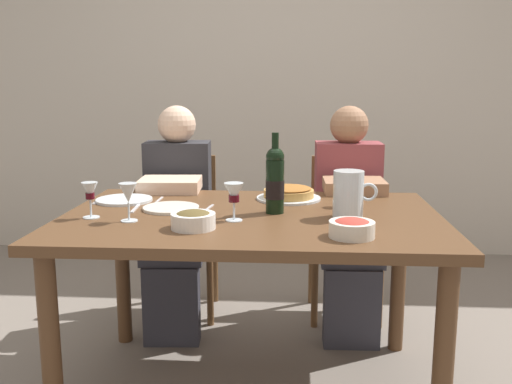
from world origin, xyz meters
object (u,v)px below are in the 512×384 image
object	(u,v)px
water_pitcher	(348,197)
chair_right	(344,225)
chair_left	(183,223)
salad_bowl	(352,227)
dining_table	(252,237)
olive_bowl	(193,219)
wine_glass_centre	(234,194)
wine_glass_left_diner	(354,181)
wine_glass_right_diner	(90,193)
diner_right	(349,213)
dinner_plate_right_setting	(124,200)
dinner_plate_left_setting	(171,208)
baked_tart	(289,193)
diner_left	(176,212)
wine_glass_spare	(128,194)
wine_bottle	(275,180)

from	to	relation	value
water_pitcher	chair_right	world-z (taller)	water_pitcher
chair_left	salad_bowl	bearing A→B (deg)	120.78
dining_table	olive_bowl	xyz separation A→B (m)	(-0.19, -0.24, 0.13)
water_pitcher	wine_glass_centre	world-z (taller)	water_pitcher
wine_glass_left_diner	wine_glass_right_diner	bearing A→B (deg)	-164.07
olive_bowl	diner_right	bearing A→B (deg)	54.67
chair_left	wine_glass_centre	bearing A→B (deg)	108.19
dinner_plate_right_setting	chair_left	xyz separation A→B (m)	(0.13, 0.66, -0.27)
wine_glass_left_diner	dinner_plate_left_setting	xyz separation A→B (m)	(-0.76, -0.13, -0.10)
baked_tart	chair_right	size ratio (longest dim) A/B	0.33
chair_right	wine_glass_right_diner	bearing A→B (deg)	42.31
salad_bowl	wine_glass_right_diner	size ratio (longest dim) A/B	1.12
water_pitcher	chair_left	world-z (taller)	water_pitcher
chair_right	diner_left	bearing A→B (deg)	15.46
diner_right	water_pitcher	bearing A→B (deg)	82.87
baked_tart	wine_glass_left_diner	bearing A→B (deg)	-22.16
olive_bowl	chair_right	bearing A→B (deg)	60.78
wine_glass_right_diner	diner_right	world-z (taller)	diner_right
wine_glass_right_diner	wine_glass_spare	world-z (taller)	wine_glass_spare
diner_right	wine_glass_centre	bearing A→B (deg)	55.72
baked_tart	diner_left	xyz separation A→B (m)	(-0.59, 0.33, -0.17)
baked_tart	wine_glass_spare	world-z (taller)	wine_glass_spare
chair_left	diner_left	distance (m)	0.26
dining_table	diner_left	size ratio (longest dim) A/B	1.29
wine_glass_centre	baked_tart	bearing A→B (deg)	64.24
chair_right	wine_glass_left_diner	bearing A→B (deg)	86.82
salad_bowl	olive_bowl	distance (m)	0.56
dinner_plate_right_setting	chair_left	world-z (taller)	chair_left
baked_tart	dinner_plate_left_setting	bearing A→B (deg)	-153.46
dining_table	wine_glass_left_diner	xyz separation A→B (m)	(0.42, 0.19, 0.20)
salad_bowl	chair_left	xyz separation A→B (m)	(-0.82, 1.19, -0.30)
wine_glass_right_diner	diner_left	bearing A→B (deg)	76.80
dinner_plate_right_setting	chair_right	bearing A→B (deg)	33.76
diner_left	wine_glass_spare	bearing A→B (deg)	85.49
chair_left	diner_left	size ratio (longest dim) A/B	0.75
water_pitcher	wine_glass_centre	distance (m)	0.45
wine_glass_right_diner	wine_glass_centre	world-z (taller)	wine_glass_centre
wine_glass_centre	wine_glass_spare	xyz separation A→B (m)	(-0.40, -0.04, 0.00)
wine_bottle	chair_right	world-z (taller)	wine_bottle
baked_tart	salad_bowl	world-z (taller)	salad_bowl
olive_bowl	dinner_plate_left_setting	xyz separation A→B (m)	(-0.15, 0.31, -0.03)
water_pitcher	chair_right	xyz separation A→B (m)	(0.07, 0.93, -0.34)
chair_right	dinner_plate_left_setting	bearing A→B (deg)	45.70
dinner_plate_left_setting	chair_left	size ratio (longest dim) A/B	0.27
diner_left	wine_bottle	bearing A→B (deg)	127.58
wine_glass_spare	water_pitcher	bearing A→B (deg)	8.21
water_pitcher	baked_tart	xyz separation A→B (m)	(-0.23, 0.33, -0.05)
wine_bottle	water_pitcher	size ratio (longest dim) A/B	1.76
dining_table	wine_bottle	distance (m)	0.25
dinner_plate_left_setting	baked_tart	bearing A→B (deg)	26.54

